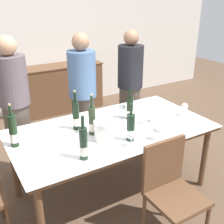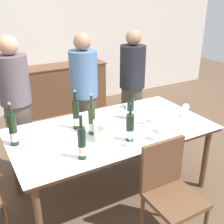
% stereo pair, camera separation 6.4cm
% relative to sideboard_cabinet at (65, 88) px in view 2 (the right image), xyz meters
% --- Properties ---
extents(ground_plane, '(12.00, 12.00, 0.00)m').
position_rel_sideboard_cabinet_xyz_m(ground_plane, '(-0.40, -2.44, -0.42)').
color(ground_plane, brown).
extents(back_wall, '(8.00, 0.10, 2.80)m').
position_rel_sideboard_cabinet_xyz_m(back_wall, '(-0.40, 0.29, 0.98)').
color(back_wall, silver).
rests_on(back_wall, ground_plane).
extents(sideboard_cabinet, '(1.49, 0.46, 0.83)m').
position_rel_sideboard_cabinet_xyz_m(sideboard_cabinet, '(0.00, 0.00, 0.00)').
color(sideboard_cabinet, brown).
rests_on(sideboard_cabinet, ground_plane).
extents(dining_table, '(2.00, 1.06, 0.75)m').
position_rel_sideboard_cabinet_xyz_m(dining_table, '(-0.40, -2.44, 0.27)').
color(dining_table, brown).
rests_on(dining_table, ground_plane).
extents(ice_bucket, '(0.19, 0.19, 0.18)m').
position_rel_sideboard_cabinet_xyz_m(ice_bucket, '(-0.57, -2.59, 0.43)').
color(ice_bucket, white).
rests_on(ice_bucket, dining_table).
extents(wine_bottle_0, '(0.07, 0.07, 0.38)m').
position_rel_sideboard_cabinet_xyz_m(wine_bottle_0, '(-0.88, -2.79, 0.47)').
color(wine_bottle_0, '#1E3323').
rests_on(wine_bottle_0, dining_table).
extents(wine_bottle_1, '(0.07, 0.07, 0.33)m').
position_rel_sideboard_cabinet_xyz_m(wine_bottle_1, '(-0.12, -2.33, 0.45)').
color(wine_bottle_1, black).
rests_on(wine_bottle_1, dining_table).
extents(wine_bottle_2, '(0.07, 0.07, 0.40)m').
position_rel_sideboard_cabinet_xyz_m(wine_bottle_2, '(-1.31, -2.29, 0.47)').
color(wine_bottle_2, black).
rests_on(wine_bottle_2, dining_table).
extents(wine_bottle_3, '(0.08, 0.08, 0.36)m').
position_rel_sideboard_cabinet_xyz_m(wine_bottle_3, '(-0.38, -2.73, 0.45)').
color(wine_bottle_3, '#1E3323').
rests_on(wine_bottle_3, dining_table).
extents(wine_bottle_4, '(0.07, 0.07, 0.40)m').
position_rel_sideboard_cabinet_xyz_m(wine_bottle_4, '(-0.62, -2.44, 0.47)').
color(wine_bottle_4, '#28381E').
rests_on(wine_bottle_4, dining_table).
extents(wine_bottle_5, '(0.07, 0.07, 0.40)m').
position_rel_sideboard_cabinet_xyz_m(wine_bottle_5, '(-0.71, -2.26, 0.47)').
color(wine_bottle_5, black).
rests_on(wine_bottle_5, dining_table).
extents(wine_glass_0, '(0.08, 0.08, 0.15)m').
position_rel_sideboard_cabinet_xyz_m(wine_glass_0, '(0.44, -2.57, 0.44)').
color(wine_glass_0, white).
rests_on(wine_glass_0, dining_table).
extents(wine_glass_1, '(0.08, 0.08, 0.14)m').
position_rel_sideboard_cabinet_xyz_m(wine_glass_1, '(-0.17, -2.84, 0.43)').
color(wine_glass_1, white).
rests_on(wine_glass_1, dining_table).
extents(wine_glass_2, '(0.08, 0.08, 0.15)m').
position_rel_sideboard_cabinet_xyz_m(wine_glass_2, '(-0.16, -2.25, 0.44)').
color(wine_glass_2, white).
rests_on(wine_glass_2, dining_table).
extents(wine_glass_3, '(0.08, 0.08, 0.14)m').
position_rel_sideboard_cabinet_xyz_m(wine_glass_3, '(-0.05, -2.52, 0.43)').
color(wine_glass_3, white).
rests_on(wine_glass_3, dining_table).
extents(wine_glass_4, '(0.07, 0.07, 0.14)m').
position_rel_sideboard_cabinet_xyz_m(wine_glass_4, '(-0.43, -2.82, 0.43)').
color(wine_glass_4, white).
rests_on(wine_glass_4, dining_table).
extents(wine_glass_5, '(0.08, 0.08, 0.15)m').
position_rel_sideboard_cabinet_xyz_m(wine_glass_5, '(0.06, -2.52, 0.44)').
color(wine_glass_5, white).
rests_on(wine_glass_5, dining_table).
extents(chair_near_front, '(0.42, 0.42, 0.89)m').
position_rel_sideboard_cabinet_xyz_m(chair_near_front, '(-0.29, -3.20, 0.10)').
color(chair_near_front, brown).
rests_on(chair_near_front, ground_plane).
extents(person_host, '(0.33, 0.33, 1.62)m').
position_rel_sideboard_cabinet_xyz_m(person_host, '(-1.14, -1.64, 0.39)').
color(person_host, '#51473D').
rests_on(person_host, ground_plane).
extents(person_guest_left, '(0.33, 0.33, 1.59)m').
position_rel_sideboard_cabinet_xyz_m(person_guest_left, '(-0.35, -1.67, 0.38)').
color(person_guest_left, '#51473D').
rests_on(person_guest_left, ground_plane).
extents(person_guest_right, '(0.33, 0.33, 1.58)m').
position_rel_sideboard_cabinet_xyz_m(person_guest_right, '(0.35, -1.65, 0.37)').
color(person_guest_right, '#51473D').
rests_on(person_guest_right, ground_plane).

